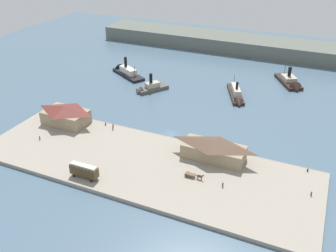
{
  "coord_description": "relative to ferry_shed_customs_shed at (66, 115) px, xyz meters",
  "views": [
    {
      "loc": [
        47.33,
        -108.33,
        68.93
      ],
      "look_at": [
        -2.02,
        2.13,
        2.0
      ],
      "focal_mm": 39.71,
      "sensor_mm": 36.0,
      "label": 1
    }
  ],
  "objects": [
    {
      "name": "ground_plane",
      "position": [
        38.93,
        10.19,
        -4.84
      ],
      "size": [
        320.0,
        320.0,
        0.0
      ],
      "primitive_type": "plane",
      "color": "slate"
    },
    {
      "name": "street_tram",
      "position": [
        26.45,
        -25.78,
        -1.04
      ],
      "size": [
        8.93,
        2.66,
        4.47
      ],
      "color": "#4C381E",
      "rests_on": "quay_promenade"
    },
    {
      "name": "ferry_moored_east",
      "position": [
        52.59,
        51.54,
        -3.49
      ],
      "size": [
        13.66,
        23.67,
        8.83
      ],
      "color": "black",
      "rests_on": "ground"
    },
    {
      "name": "far_headland",
      "position": [
        38.93,
        120.19,
        -0.84
      ],
      "size": [
        180.0,
        24.0,
        8.0
      ],
      "primitive_type": "cube",
      "color": "#60665B",
      "rests_on": "ground"
    },
    {
      "name": "ferry_departing_north",
      "position": [
        13.9,
        42.56,
        -3.42
      ],
      "size": [
        13.1,
        16.06,
        9.92
      ],
      "color": "#514C47",
      "rests_on": "ground"
    },
    {
      "name": "ferry_outer_harbor",
      "position": [
        -7.35,
        57.36,
        -3.44
      ],
      "size": [
        23.46,
        17.26,
        11.45
      ],
      "color": "black",
      "rests_on": "ground"
    },
    {
      "name": "mooring_post_center_east",
      "position": [
        87.48,
        4.8,
        -3.19
      ],
      "size": [
        0.44,
        0.44,
        0.9
      ],
      "primitive_type": "cylinder",
      "color": "black",
      "rests_on": "quay_promenade"
    },
    {
      "name": "quay_promenade",
      "position": [
        38.93,
        -11.81,
        -4.24
      ],
      "size": [
        110.0,
        36.0,
        1.2
      ],
      "primitive_type": "cube",
      "color": "#9E9384",
      "rests_on": "ground"
    },
    {
      "name": "seawall_edge",
      "position": [
        38.93,
        6.59,
        -4.34
      ],
      "size": [
        110.0,
        0.8,
        1.0
      ],
      "primitive_type": "cube",
      "color": "gray",
      "rests_on": "ground"
    },
    {
      "name": "pedestrian_walking_west",
      "position": [
        -0.98,
        -13.93,
        -2.91
      ],
      "size": [
        0.39,
        0.39,
        1.59
      ],
      "color": "#4C3D33",
      "rests_on": "quay_promenade"
    },
    {
      "name": "ferry_moored_west",
      "position": [
        72.62,
        76.03,
        -3.6
      ],
      "size": [
        16.4,
        21.88,
        10.49
      ],
      "color": "black",
      "rests_on": "ground"
    },
    {
      "name": "ferry_shed_customs_shed",
      "position": [
        0.0,
        0.0,
        0.0
      ],
      "size": [
        16.72,
        10.66,
        7.18
      ],
      "color": "#998466",
      "rests_on": "quay_promenade"
    },
    {
      "name": "pedestrian_by_tram",
      "position": [
        65.75,
        -13.28,
        -2.88
      ],
      "size": [
        0.41,
        0.41,
        1.67
      ],
      "color": "#33384C",
      "rests_on": "quay_promenade"
    },
    {
      "name": "pedestrian_standing_center",
      "position": [
        89.61,
        -6.9,
        -2.94
      ],
      "size": [
        0.38,
        0.38,
        1.53
      ],
      "color": "#33384C",
      "rests_on": "quay_promenade"
    },
    {
      "name": "ferry_shed_west_terminal",
      "position": [
        58.57,
        -0.0,
        -0.16
      ],
      "size": [
        20.49,
        8.83,
        6.85
      ],
      "color": "#998466",
      "rests_on": "quay_promenade"
    },
    {
      "name": "horse_cart",
      "position": [
        56.45,
        -12.59,
        -2.71
      ],
      "size": [
        6.0,
        1.43,
        1.87
      ],
      "color": "brown",
      "rests_on": "quay_promenade"
    },
    {
      "name": "mooring_post_center_west",
      "position": [
        17.65,
        4.83,
        -3.19
      ],
      "size": [
        0.44,
        0.44,
        0.9
      ],
      "primitive_type": "cylinder",
      "color": "black",
      "rests_on": "quay_promenade"
    },
    {
      "name": "pedestrian_near_cart",
      "position": [
        18.83,
        2.72,
        -2.92
      ],
      "size": [
        0.39,
        0.39,
        1.57
      ],
      "color": "#33384C",
      "rests_on": "quay_promenade"
    },
    {
      "name": "mooring_post_east",
      "position": [
        14.45,
        4.62,
        -3.19
      ],
      "size": [
        0.44,
        0.44,
        0.9
      ],
      "primitive_type": "cylinder",
      "color": "black",
      "rests_on": "quay_promenade"
    }
  ]
}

